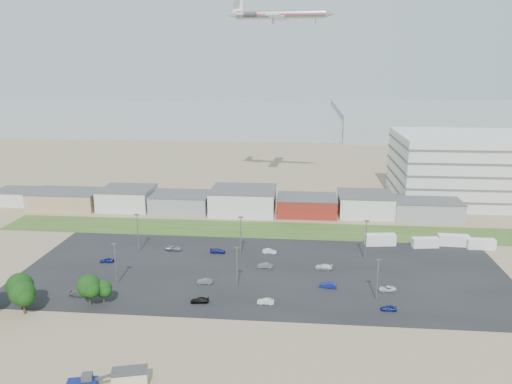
# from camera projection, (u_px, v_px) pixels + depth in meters

# --- Properties ---
(ground) EXTENTS (700.00, 700.00, 0.00)m
(ground) POSITION_uv_depth(u_px,v_px,m) (232.00, 308.00, 105.79)
(ground) COLOR #8C7C59
(ground) RESTS_ON ground
(parking_lot) EXTENTS (120.00, 50.00, 0.01)m
(parking_lot) POSITION_uv_depth(u_px,v_px,m) (263.00, 271.00, 124.63)
(parking_lot) COLOR black
(parking_lot) RESTS_ON ground
(grass_strip) EXTENTS (160.00, 16.00, 0.02)m
(grass_strip) POSITION_uv_depth(u_px,v_px,m) (255.00, 229.00, 155.92)
(grass_strip) COLOR #2F4C1C
(grass_strip) RESTS_ON ground
(hills_backdrop) EXTENTS (700.00, 200.00, 9.00)m
(hills_backdrop) POSITION_uv_depth(u_px,v_px,m) (335.00, 122.00, 404.78)
(hills_backdrop) COLOR gray
(hills_backdrop) RESTS_ON ground
(building_row) EXTENTS (170.00, 20.00, 8.00)m
(building_row) POSITION_uv_depth(u_px,v_px,m) (212.00, 200.00, 174.77)
(building_row) COLOR silver
(building_row) RESTS_ON ground
(parking_garage) EXTENTS (80.00, 40.00, 25.00)m
(parking_garage) POSITION_uv_depth(u_px,v_px,m) (506.00, 168.00, 186.19)
(parking_garage) COLOR silver
(parking_garage) RESTS_ON ground
(portable_shed) EXTENTS (6.27, 4.32, 2.87)m
(portable_shed) POSITION_uv_depth(u_px,v_px,m) (130.00, 378.00, 79.88)
(portable_shed) COLOR beige
(portable_shed) RESTS_ON ground
(telehandler) EXTENTS (7.71, 4.02, 3.06)m
(telehandler) POSITION_uv_depth(u_px,v_px,m) (82.00, 383.00, 78.54)
(telehandler) COLOR #0A1656
(telehandler) RESTS_ON ground
(box_trailer_a) EXTENTS (8.85, 3.84, 3.21)m
(box_trailer_a) POSITION_uv_depth(u_px,v_px,m) (380.00, 240.00, 142.27)
(box_trailer_a) COLOR silver
(box_trailer_a) RESTS_ON ground
(box_trailer_b) EXTENTS (7.59, 3.33, 2.75)m
(box_trailer_b) POSITION_uv_depth(u_px,v_px,m) (425.00, 243.00, 140.59)
(box_trailer_b) COLOR silver
(box_trailer_b) RESTS_ON ground
(box_trailer_c) EXTENTS (8.52, 3.09, 3.14)m
(box_trailer_c) POSITION_uv_depth(u_px,v_px,m) (453.00, 240.00, 141.89)
(box_trailer_c) COLOR silver
(box_trailer_c) RESTS_ON ground
(box_trailer_d) EXTENTS (7.62, 2.51, 2.84)m
(box_trailer_d) POSITION_uv_depth(u_px,v_px,m) (481.00, 244.00, 139.42)
(box_trailer_d) COLOR silver
(box_trailer_d) RESTS_ON ground
(tree_left) EXTENTS (5.95, 5.95, 8.92)m
(tree_left) POSITION_uv_depth(u_px,v_px,m) (20.00, 289.00, 104.66)
(tree_left) COLOR black
(tree_left) RESTS_ON ground
(tree_mid) EXTENTS (5.58, 5.58, 8.38)m
(tree_mid) POSITION_uv_depth(u_px,v_px,m) (23.00, 295.00, 102.28)
(tree_mid) COLOR black
(tree_mid) RESTS_ON ground
(tree_right) EXTENTS (5.31, 5.31, 7.96)m
(tree_right) POSITION_uv_depth(u_px,v_px,m) (89.00, 288.00, 105.97)
(tree_right) COLOR black
(tree_right) RESTS_ON ground
(tree_near) EXTENTS (4.06, 4.06, 6.09)m
(tree_near) POSITION_uv_depth(u_px,v_px,m) (103.00, 290.00, 107.27)
(tree_near) COLOR black
(tree_near) RESTS_ON ground
(lightpole_front_l) EXTENTS (1.18, 0.49, 10.05)m
(lightpole_front_l) POSITION_uv_depth(u_px,v_px,m) (116.00, 264.00, 116.17)
(lightpole_front_l) COLOR slate
(lightpole_front_l) RESTS_ON ground
(lightpole_front_m) EXTENTS (1.19, 0.50, 10.12)m
(lightpole_front_m) POSITION_uv_depth(u_px,v_px,m) (237.00, 268.00, 113.76)
(lightpole_front_m) COLOR slate
(lightpole_front_m) RESTS_ON ground
(lightpole_front_r) EXTENTS (1.11, 0.46, 9.45)m
(lightpole_front_r) POSITION_uv_depth(u_px,v_px,m) (377.00, 280.00, 108.47)
(lightpole_front_r) COLOR slate
(lightpole_front_r) RESTS_ON ground
(lightpole_back_l) EXTENTS (1.27, 0.53, 10.84)m
(lightpole_back_l) POSITION_uv_depth(u_px,v_px,m) (138.00, 233.00, 136.05)
(lightpole_back_l) COLOR slate
(lightpole_back_l) RESTS_ON ground
(lightpole_back_m) EXTENTS (1.30, 0.54, 11.01)m
(lightpole_back_m) POSITION_uv_depth(u_px,v_px,m) (241.00, 237.00, 133.17)
(lightpole_back_m) COLOR slate
(lightpole_back_m) RESTS_ON ground
(lightpole_back_r) EXTENTS (1.25, 0.52, 10.67)m
(lightpole_back_r) POSITION_uv_depth(u_px,v_px,m) (366.00, 240.00, 131.14)
(lightpole_back_r) COLOR slate
(lightpole_back_r) RESTS_ON ground
(airliner) EXTENTS (42.78, 31.40, 11.86)m
(airliner) POSITION_uv_depth(u_px,v_px,m) (281.00, 15.00, 181.10)
(airliner) COLOR silver
(parked_car_0) EXTENTS (4.12, 2.30, 1.09)m
(parked_car_0) POSITION_uv_depth(u_px,v_px,m) (387.00, 289.00, 113.65)
(parked_car_0) COLOR silver
(parked_car_0) RESTS_ON ground
(parked_car_1) EXTENTS (4.16, 1.94, 1.32)m
(parked_car_1) POSITION_uv_depth(u_px,v_px,m) (328.00, 285.00, 115.32)
(parked_car_1) COLOR navy
(parked_car_1) RESTS_ON ground
(parked_car_2) EXTENTS (3.36, 1.36, 1.14)m
(parked_car_2) POSITION_uv_depth(u_px,v_px,m) (389.00, 308.00, 104.62)
(parked_car_2) COLOR navy
(parked_car_2) RESTS_ON ground
(parked_car_3) EXTENTS (4.13, 2.01, 1.16)m
(parked_car_3) POSITION_uv_depth(u_px,v_px,m) (200.00, 300.00, 108.06)
(parked_car_3) COLOR black
(parked_car_3) RESTS_ON ground
(parked_car_4) EXTENTS (3.67, 1.36, 1.20)m
(parked_car_4) POSITION_uv_depth(u_px,v_px,m) (205.00, 281.00, 117.48)
(parked_car_4) COLOR #595B5E
(parked_car_4) RESTS_ON ground
(parked_car_5) EXTENTS (3.69, 1.74, 1.22)m
(parked_car_5) POSITION_uv_depth(u_px,v_px,m) (107.00, 260.00, 129.98)
(parked_car_5) COLOR navy
(parked_car_5) RESTS_ON ground
(parked_car_6) EXTENTS (4.24, 1.82, 1.22)m
(parked_car_6) POSITION_uv_depth(u_px,v_px,m) (218.00, 251.00, 136.48)
(parked_car_6) COLOR navy
(parked_car_6) RESTS_ON ground
(parked_car_7) EXTENTS (3.97, 1.64, 1.28)m
(parked_car_7) POSITION_uv_depth(u_px,v_px,m) (265.00, 265.00, 126.50)
(parked_car_7) COLOR #595B5E
(parked_car_7) RESTS_ON ground
(parked_car_9) EXTENTS (4.56, 2.15, 1.26)m
(parked_car_9) POSITION_uv_depth(u_px,v_px,m) (173.00, 248.00, 138.34)
(parked_car_9) COLOR #A5A5AA
(parked_car_9) RESTS_ON ground
(parked_car_10) EXTENTS (4.60, 2.24, 1.29)m
(parked_car_10) POSITION_uv_depth(u_px,v_px,m) (79.00, 293.00, 111.16)
(parked_car_10) COLOR #595B5E
(parked_car_10) RESTS_ON ground
(parked_car_11) EXTENTS (3.89, 1.62, 1.25)m
(parked_car_11) POSITION_uv_depth(u_px,v_px,m) (270.00, 251.00, 136.14)
(parked_car_11) COLOR silver
(parked_car_11) RESTS_ON ground
(parked_car_12) EXTENTS (4.46, 2.25, 1.24)m
(parked_car_12) POSITION_uv_depth(u_px,v_px,m) (324.00, 267.00, 125.83)
(parked_car_12) COLOR silver
(parked_car_12) RESTS_ON ground
(parked_car_13) EXTENTS (3.66, 1.34, 1.20)m
(parked_car_13) POSITION_uv_depth(u_px,v_px,m) (266.00, 301.00, 107.49)
(parked_car_13) COLOR silver
(parked_car_13) RESTS_ON ground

